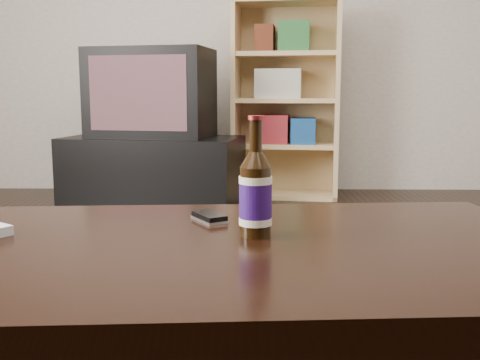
{
  "coord_description": "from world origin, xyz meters",
  "views": [
    {
      "loc": [
        0.17,
        -1.34,
        0.75
      ],
      "look_at": [
        0.15,
        -0.27,
        0.58
      ],
      "focal_mm": 42.0,
      "sensor_mm": 36.0,
      "label": 1
    }
  ],
  "objects_px": {
    "bookshelf": "(285,96)",
    "coffee_table": "(228,275)",
    "beer_bottle": "(256,194)",
    "phone": "(209,217)",
    "tv": "(151,93)",
    "tv_stand": "(153,171)"
  },
  "relations": [
    {
      "from": "bookshelf",
      "to": "coffee_table",
      "type": "xyz_separation_m",
      "value": [
        -0.29,
        -3.04,
        -0.31
      ]
    },
    {
      "from": "beer_bottle",
      "to": "phone",
      "type": "bearing_deg",
      "value": 127.14
    },
    {
      "from": "tv",
      "to": "phone",
      "type": "distance_m",
      "value": 2.58
    },
    {
      "from": "tv_stand",
      "to": "coffee_table",
      "type": "xyz_separation_m",
      "value": [
        0.6,
        -2.69,
        0.18
      ]
    },
    {
      "from": "tv",
      "to": "tv_stand",
      "type": "bearing_deg",
      "value": 90.0
    },
    {
      "from": "tv_stand",
      "to": "phone",
      "type": "relative_size",
      "value": 11.14
    },
    {
      "from": "tv_stand",
      "to": "bookshelf",
      "type": "height_order",
      "value": "bookshelf"
    },
    {
      "from": "bookshelf",
      "to": "beer_bottle",
      "type": "height_order",
      "value": "bookshelf"
    },
    {
      "from": "beer_bottle",
      "to": "bookshelf",
      "type": "bearing_deg",
      "value": 85.37
    },
    {
      "from": "tv",
      "to": "beer_bottle",
      "type": "xyz_separation_m",
      "value": [
        0.65,
        -2.63,
        -0.19
      ]
    },
    {
      "from": "tv_stand",
      "to": "bookshelf",
      "type": "bearing_deg",
      "value": 32.6
    },
    {
      "from": "tv_stand",
      "to": "bookshelf",
      "type": "xyz_separation_m",
      "value": [
        0.9,
        0.35,
        0.49
      ]
    },
    {
      "from": "beer_bottle",
      "to": "phone",
      "type": "distance_m",
      "value": 0.18
    },
    {
      "from": "tv_stand",
      "to": "beer_bottle",
      "type": "bearing_deg",
      "value": -65.01
    },
    {
      "from": "tv",
      "to": "coffee_table",
      "type": "distance_m",
      "value": 2.77
    },
    {
      "from": "beer_bottle",
      "to": "tv",
      "type": "bearing_deg",
      "value": 103.93
    },
    {
      "from": "bookshelf",
      "to": "beer_bottle",
      "type": "distance_m",
      "value": 3.0
    },
    {
      "from": "tv",
      "to": "phone",
      "type": "height_order",
      "value": "tv"
    },
    {
      "from": "phone",
      "to": "coffee_table",
      "type": "bearing_deg",
      "value": -106.62
    },
    {
      "from": "phone",
      "to": "tv",
      "type": "bearing_deg",
      "value": 71.1
    },
    {
      "from": "tv",
      "to": "coffee_table",
      "type": "xyz_separation_m",
      "value": [
        0.6,
        -2.69,
        -0.34
      ]
    },
    {
      "from": "phone",
      "to": "beer_bottle",
      "type": "bearing_deg",
      "value": -84.25
    }
  ]
}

